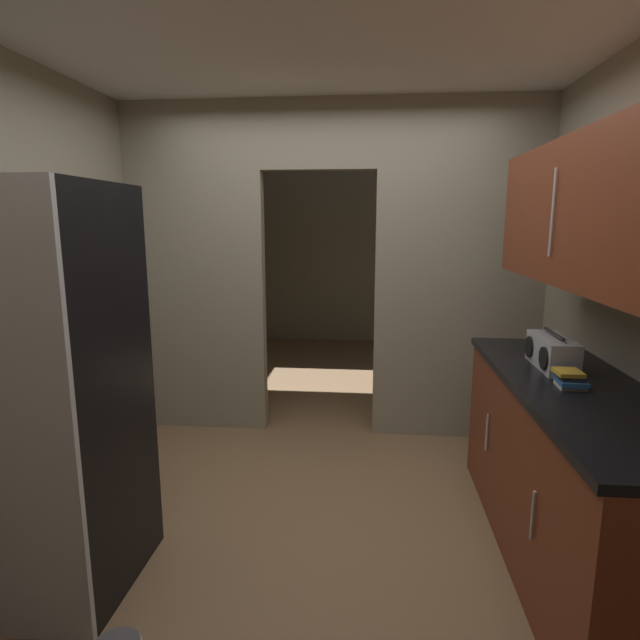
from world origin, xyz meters
TOP-DOWN VIEW (x-y plane):
  - ground at (0.00, 0.00)m, footprint 20.00×20.00m
  - kitchen_overhead_slab at (0.00, 0.44)m, footprint 3.64×6.94m
  - kitchen_partition at (0.03, 1.47)m, footprint 3.24×0.12m
  - adjoining_room_shell at (0.00, 3.67)m, footprint 3.24×3.36m
  - refrigerator at (-1.21, -0.48)m, footprint 0.84×0.75m
  - lower_cabinet_run at (1.31, -0.09)m, footprint 0.62×1.97m
  - upper_cabinet_counterside at (1.31, -0.09)m, footprint 0.36×1.78m
  - boombox at (1.27, 0.19)m, footprint 0.17×0.40m
  - book_stack at (1.25, -0.14)m, footprint 0.14×0.17m

SIDE VIEW (x-z plane):
  - ground at x=0.00m, z-range 0.00..0.00m
  - lower_cabinet_run at x=1.31m, z-range 0.00..0.93m
  - refrigerator at x=-1.21m, z-range 0.00..1.86m
  - book_stack at x=1.25m, z-range 0.93..1.01m
  - boombox at x=1.27m, z-range 0.92..1.11m
  - adjoining_room_shell at x=0.00m, z-range 0.00..2.59m
  - kitchen_partition at x=0.03m, z-range 0.07..2.67m
  - upper_cabinet_counterside at x=1.31m, z-range 1.41..2.06m
  - kitchen_overhead_slab at x=0.00m, z-range 2.59..2.65m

